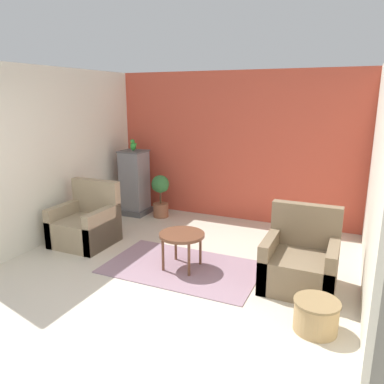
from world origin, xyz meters
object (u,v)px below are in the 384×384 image
parrot (133,145)px  birdcage (135,183)px  coffee_table (182,237)px  wicker_basket (316,315)px  armchair_left (86,225)px  armchair_right (300,263)px  potted_plant (160,192)px

parrot → birdcage: bearing=-90.0°
coffee_table → wicker_basket: (1.78, -0.71, -0.26)m
armchair_left → armchair_right: 3.22m
coffee_table → parrot: size_ratio=2.76×
coffee_table → armchair_right: 1.50m
birdcage → wicker_basket: birdcage is taller
armchair_left → birdcage: birdcage is taller
armchair_left → parrot: size_ratio=4.39×
parrot → wicker_basket: size_ratio=0.49×
coffee_table → wicker_basket: bearing=-21.7°
parrot → armchair_left: bearing=-85.2°
armchair_right → potted_plant: bearing=149.2°
armchair_right → potted_plant: armchair_right is taller
coffee_table → parrot: 2.74m
coffee_table → birdcage: birdcage is taller
armchair_right → birdcage: bearing=153.7°
birdcage → parrot: parrot is taller
parrot → wicker_basket: (3.64, -2.51, -1.16)m
coffee_table → armchair_left: size_ratio=0.63×
armchair_right → birdcage: birdcage is taller
parrot → wicker_basket: parrot is taller
coffee_table → birdcage: size_ratio=0.48×
armchair_right → wicker_basket: armchair_right is taller
armchair_left → wicker_basket: (3.51, -0.89, -0.13)m
coffee_table → armchair_right: armchair_right is taller
armchair_left → parrot: bearing=94.8°
armchair_left → armchair_right: (3.22, -0.05, 0.00)m
parrot → potted_plant: bearing=1.2°
coffee_table → parrot: bearing=136.0°
coffee_table → armchair_left: bearing=173.8°
potted_plant → coffee_table: bearing=-54.1°
birdcage → potted_plant: size_ratio=1.54×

